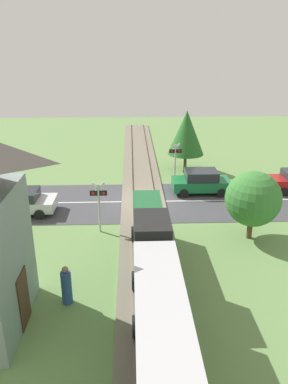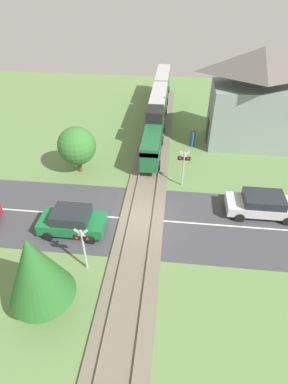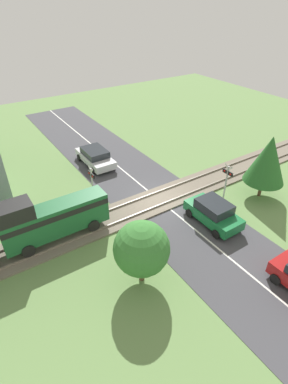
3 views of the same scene
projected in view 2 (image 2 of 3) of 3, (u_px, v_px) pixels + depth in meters
ground_plane at (142, 220)px, 18.95m from camera, size 60.00×60.00×0.00m
road_surface at (142, 219)px, 18.94m from camera, size 48.00×6.40×0.02m
track_bed at (142, 219)px, 18.90m from camera, size 2.80×48.00×0.24m
train at (158, 106)px, 29.02m from camera, size 1.58×19.42×3.18m
car_near_crossing at (72, 221)px, 17.65m from camera, size 3.86×1.95×1.60m
car_far_side at (262, 204)px, 18.96m from camera, size 4.48×2.06×1.45m
crossing_signal_west_approach at (83, 244)px, 14.87m from camera, size 0.90×0.18×2.86m
crossing_signal_east_approach at (184, 163)px, 20.77m from camera, size 0.90×0.18×2.86m
station_building at (253, 100)px, 24.59m from camera, size 7.19×4.54×8.01m
pedestrian_by_station at (193, 138)px, 26.06m from camera, size 0.41×0.41×1.64m
tree_roadside_hedge at (77, 146)px, 21.99m from camera, size 2.83×2.83×3.63m
tree_beyond_track at (35, 269)px, 12.22m from camera, size 2.86×2.86×4.73m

